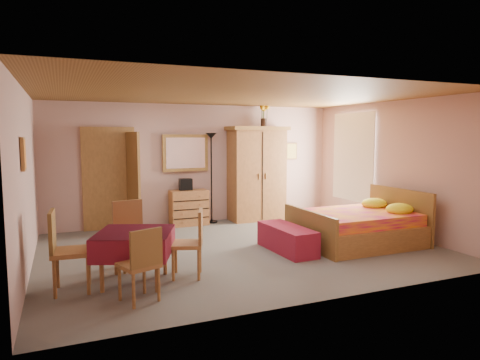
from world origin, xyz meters
name	(u,v)px	position (x,y,z in m)	size (l,w,h in m)	color
floor	(241,249)	(0.00, 0.00, 0.00)	(6.50, 6.50, 0.00)	#615D55
ceiling	(241,95)	(0.00, 0.00, 2.60)	(6.50, 6.50, 0.00)	brown
wall_back	(198,164)	(0.00, 2.50, 1.30)	(6.50, 0.10, 2.60)	tan
wall_front	(326,191)	(0.00, -2.50, 1.30)	(6.50, 0.10, 2.60)	tan
wall_left	(26,181)	(-3.25, 0.00, 1.30)	(0.10, 5.00, 2.60)	tan
wall_right	(393,167)	(3.25, 0.00, 1.30)	(0.10, 5.00, 2.60)	tan
doorway	(109,180)	(-1.90, 2.47, 1.02)	(1.06, 0.12, 2.15)	#9E6B35
window	(353,157)	(3.21, 1.20, 1.45)	(0.08, 1.40, 1.95)	white
picture_left	(23,154)	(-3.22, -0.60, 1.70)	(0.04, 0.32, 0.42)	orange
picture_back	(291,151)	(2.35, 2.47, 1.55)	(0.30, 0.04, 0.40)	#D8BF59
chest_of_drawers	(189,208)	(-0.29, 2.23, 0.38)	(0.80, 0.40, 0.76)	#A66738
wall_mirror	(186,153)	(-0.29, 2.44, 1.55)	(1.01, 0.05, 0.80)	white
stereo	(186,184)	(-0.34, 2.28, 0.88)	(0.27, 0.20, 0.25)	black
floor_lamp	(211,178)	(0.25, 2.29, 0.99)	(0.25, 0.25, 1.99)	black
wardrobe	(257,174)	(1.31, 2.21, 1.06)	(1.36, 0.70, 2.13)	#9E6435
sunflower_vase	(264,115)	(1.51, 2.26, 2.38)	(0.21, 0.21, 0.51)	yellow
bed	(356,218)	(2.02, -0.48, 0.47)	(2.05, 1.61, 0.95)	#C11256
bench	(287,239)	(0.64, -0.44, 0.21)	(0.47, 1.26, 0.42)	maroon
dining_table	(135,257)	(-1.94, -1.02, 0.34)	(0.94, 0.94, 0.69)	maroon
chair_south	(139,264)	(-2.00, -1.67, 0.44)	(0.40, 0.40, 0.88)	#9B6434
chair_north	(132,235)	(-1.88, -0.38, 0.49)	(0.44, 0.44, 0.98)	#A47237
chair_west	(72,251)	(-2.71, -1.03, 0.51)	(0.47, 0.47, 1.03)	#A06636
chair_east	(187,243)	(-1.25, -1.04, 0.46)	(0.42, 0.42, 0.93)	#AE713B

